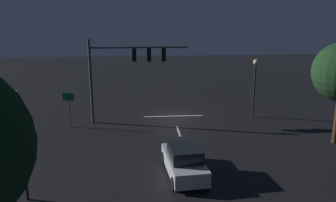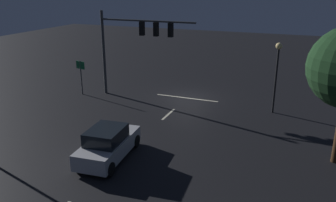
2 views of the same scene
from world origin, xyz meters
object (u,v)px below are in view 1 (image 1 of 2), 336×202
(street_lamp_right_kerb, at_px, (20,126))
(route_sign, at_px, (69,102))
(street_lamp_left_kerb, at_px, (255,77))
(car_approaching, at_px, (184,161))
(traffic_signal_assembly, at_px, (126,63))

(street_lamp_right_kerb, relative_size, route_sign, 1.93)
(street_lamp_left_kerb, bearing_deg, route_sign, 5.38)
(street_lamp_left_kerb, xyz_separation_m, route_sign, (14.72, 1.39, -1.43))
(car_approaching, xyz_separation_m, route_sign, (7.66, -8.68, 1.18))
(car_approaching, relative_size, street_lamp_left_kerb, 0.92)
(traffic_signal_assembly, relative_size, street_lamp_left_kerb, 1.58)
(traffic_signal_assembly, distance_m, route_sign, 5.24)
(car_approaching, height_order, street_lamp_right_kerb, street_lamp_right_kerb)
(car_approaching, bearing_deg, street_lamp_right_kerb, 14.30)
(car_approaching, height_order, street_lamp_left_kerb, street_lamp_left_kerb)
(street_lamp_right_kerb, bearing_deg, traffic_signal_assembly, -110.67)
(street_lamp_left_kerb, distance_m, route_sign, 14.85)
(route_sign, bearing_deg, traffic_signal_assembly, -166.88)
(car_approaching, distance_m, street_lamp_left_kerb, 12.57)
(car_approaching, xyz_separation_m, street_lamp_left_kerb, (-7.06, -10.06, 2.62))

